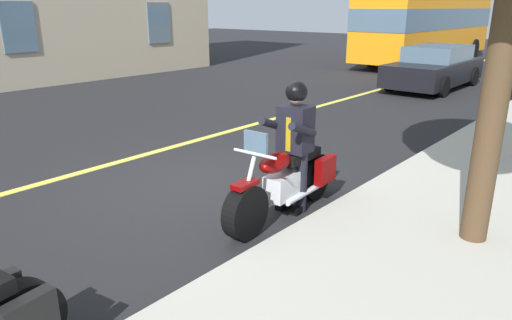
{
  "coord_description": "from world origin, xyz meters",
  "views": [
    {
      "loc": [
        4.6,
        4.95,
        2.61
      ],
      "look_at": [
        0.26,
        1.26,
        0.75
      ],
      "focal_mm": 32.93,
      "sensor_mm": 36.0,
      "label": 1
    }
  ],
  "objects_px": {
    "rider_main": "(295,135)",
    "motorcycle_main": "(286,182)",
    "car_silver": "(435,67)",
    "bus_far": "(428,23)"
  },
  "relations": [
    {
      "from": "car_silver",
      "to": "rider_main",
      "type": "bearing_deg",
      "value": 11.72
    },
    {
      "from": "motorcycle_main",
      "to": "bus_far",
      "type": "relative_size",
      "value": 0.2
    },
    {
      "from": "motorcycle_main",
      "to": "car_silver",
      "type": "distance_m",
      "value": 11.63
    },
    {
      "from": "rider_main",
      "to": "car_silver",
      "type": "relative_size",
      "value": 0.38
    },
    {
      "from": "rider_main",
      "to": "bus_far",
      "type": "height_order",
      "value": "bus_far"
    },
    {
      "from": "rider_main",
      "to": "bus_far",
      "type": "relative_size",
      "value": 0.16
    },
    {
      "from": "rider_main",
      "to": "motorcycle_main",
      "type": "bearing_deg",
      "value": 4.3
    },
    {
      "from": "rider_main",
      "to": "bus_far",
      "type": "distance_m",
      "value": 19.49
    },
    {
      "from": "rider_main",
      "to": "car_silver",
      "type": "height_order",
      "value": "rider_main"
    },
    {
      "from": "car_silver",
      "to": "motorcycle_main",
      "type": "bearing_deg",
      "value": 11.6
    }
  ]
}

